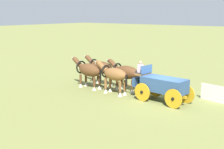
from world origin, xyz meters
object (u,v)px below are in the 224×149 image
(show_wagon, at_px, (162,85))
(draft_horse_rear_off, at_px, (126,73))
(draft_horse_lead_near, at_px, (89,70))
(draft_horse_lead_off, at_px, (101,68))
(draft_horse_rear_near, at_px, (114,75))

(show_wagon, relative_size, draft_horse_rear_off, 1.87)
(draft_horse_rear_off, distance_m, draft_horse_lead_near, 2.90)
(show_wagon, height_order, draft_horse_lead_near, show_wagon)
(show_wagon, distance_m, draft_horse_rear_off, 3.71)
(draft_horse_lead_off, bearing_deg, draft_horse_rear_off, 175.07)
(draft_horse_rear_near, xyz_separation_m, draft_horse_lead_near, (2.57, -0.22, -0.00))
(show_wagon, bearing_deg, draft_horse_lead_near, 0.98)
(draft_horse_rear_near, height_order, draft_horse_lead_off, draft_horse_lead_off)
(show_wagon, bearing_deg, draft_horse_lead_off, -10.92)
(draft_horse_rear_near, bearing_deg, draft_horse_lead_off, -31.58)
(draft_horse_lead_near, distance_m, draft_horse_lead_off, 1.30)
(draft_horse_lead_off, bearing_deg, draft_horse_lead_near, 85.37)
(draft_horse_rear_near, xyz_separation_m, draft_horse_rear_off, (-0.12, -1.29, -0.03))
(show_wagon, distance_m, draft_horse_lead_near, 6.27)
(show_wagon, bearing_deg, draft_horse_rear_near, 5.09)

